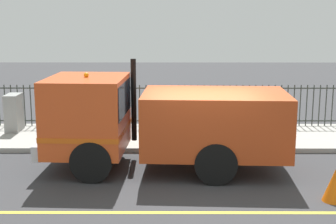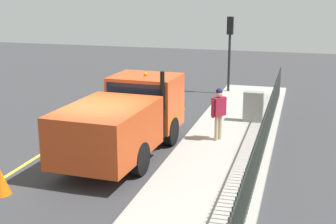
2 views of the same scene
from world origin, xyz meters
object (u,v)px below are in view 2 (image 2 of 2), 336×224
object	(u,v)px
worker_standing	(219,109)
traffic_light_near	(230,38)
utility_cabinet	(253,107)
work_truck	(128,115)
traffic_cone	(1,182)

from	to	relation	value
worker_standing	traffic_light_near	xyz separation A→B (m)	(-0.89, 7.90, 1.51)
worker_standing	utility_cabinet	bearing A→B (deg)	-164.75
traffic_light_near	work_truck	bearing A→B (deg)	81.71
work_truck	worker_standing	distance (m)	3.13
traffic_cone	traffic_light_near	bearing A→B (deg)	74.54
traffic_light_near	traffic_cone	bearing A→B (deg)	76.02
work_truck	utility_cabinet	size ratio (longest dim) A/B	5.14
traffic_cone	worker_standing	bearing A→B (deg)	50.45
utility_cabinet	work_truck	bearing A→B (deg)	-127.71
worker_standing	traffic_cone	distance (m)	7.32
utility_cabinet	traffic_cone	world-z (taller)	utility_cabinet
work_truck	utility_cabinet	xyz separation A→B (m)	(3.44, 4.45, -0.57)
work_truck	traffic_light_near	distance (m)	9.94
utility_cabinet	traffic_light_near	bearing A→B (deg)	108.69
work_truck	traffic_light_near	bearing A→B (deg)	83.02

